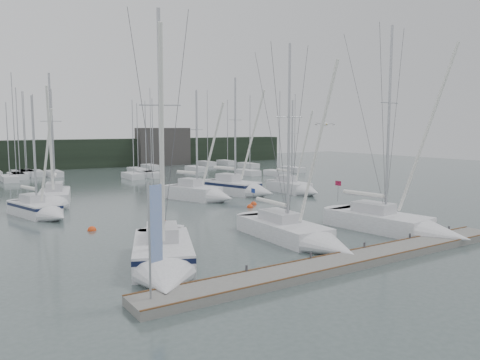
% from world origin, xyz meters
% --- Properties ---
extents(ground, '(160.00, 160.00, 0.00)m').
position_xyz_m(ground, '(0.00, 0.00, 0.00)').
color(ground, '#465553').
rests_on(ground, ground).
extents(dock, '(24.00, 2.00, 0.40)m').
position_xyz_m(dock, '(0.00, -5.00, 0.20)').
color(dock, '#60605C').
rests_on(dock, ground).
extents(far_treeline, '(90.00, 4.00, 5.00)m').
position_xyz_m(far_treeline, '(0.00, 62.00, 2.50)').
color(far_treeline, black).
rests_on(far_treeline, ground).
extents(far_building_right, '(10.00, 3.00, 7.00)m').
position_xyz_m(far_building_right, '(18.00, 60.00, 3.50)').
color(far_building_right, '#3C3A37').
rests_on(far_building_right, ground).
extents(mast_forest, '(52.36, 26.68, 14.60)m').
position_xyz_m(mast_forest, '(4.63, 47.72, 0.48)').
color(mast_forest, silver).
rests_on(mast_forest, ground).
extents(sailboat_near_left, '(6.20, 9.53, 13.93)m').
position_xyz_m(sailboat_near_left, '(-8.91, -1.09, 0.60)').
color(sailboat_near_left, silver).
rests_on(sailboat_near_left, ground).
extents(sailboat_near_center, '(3.23, 10.40, 13.27)m').
position_xyz_m(sailboat_near_center, '(0.57, -0.58, 0.49)').
color(sailboat_near_center, silver).
rests_on(sailboat_near_center, ground).
extents(sailboat_near_right, '(4.22, 10.28, 14.87)m').
position_xyz_m(sailboat_near_right, '(8.01, -2.24, 0.56)').
color(sailboat_near_right, silver).
rests_on(sailboat_near_right, ground).
extents(sailboat_mid_a, '(4.10, 7.55, 10.35)m').
position_xyz_m(sailboat_mid_a, '(-11.16, 17.35, 0.54)').
color(sailboat_mid_a, silver).
rests_on(sailboat_mid_a, ground).
extents(sailboat_mid_b, '(4.67, 8.92, 12.80)m').
position_xyz_m(sailboat_mid_b, '(-9.38, 21.93, 0.60)').
color(sailboat_mid_b, silver).
rests_on(sailboat_mid_b, ground).
extents(sailboat_mid_c, '(5.03, 7.66, 11.47)m').
position_xyz_m(sailboat_mid_c, '(3.82, 17.93, 0.62)').
color(sailboat_mid_c, silver).
rests_on(sailboat_mid_c, ground).
extents(sailboat_mid_d, '(5.22, 8.86, 13.24)m').
position_xyz_m(sailboat_mid_d, '(9.03, 19.04, 0.67)').
color(sailboat_mid_d, silver).
rests_on(sailboat_mid_d, ground).
extents(sailboat_mid_e, '(2.45, 7.25, 10.78)m').
position_xyz_m(sailboat_mid_e, '(14.48, 16.65, 0.55)').
color(sailboat_mid_e, silver).
rests_on(sailboat_mid_e, ground).
extents(buoy_a, '(0.54, 0.54, 0.54)m').
position_xyz_m(buoy_a, '(-3.88, 10.50, 0.00)').
color(buoy_a, '#E54314').
rests_on(buoy_a, ground).
extents(buoy_b, '(0.59, 0.59, 0.59)m').
position_xyz_m(buoy_b, '(6.46, 13.36, 0.00)').
color(buoy_b, '#E54314').
rests_on(buoy_b, ground).
extents(buoy_c, '(0.61, 0.61, 0.61)m').
position_xyz_m(buoy_c, '(-9.18, 10.52, 0.00)').
color(buoy_c, '#E54314').
rests_on(buoy_c, ground).
extents(dock_banner, '(0.68, 0.27, 4.62)m').
position_xyz_m(dock_banner, '(-10.94, -4.87, 3.13)').
color(dock_banner, '#A4A7AC').
rests_on(dock_banner, dock).
extents(seagull, '(1.11, 0.54, 0.22)m').
position_xyz_m(seagull, '(1.25, -1.45, 7.32)').
color(seagull, white).
rests_on(seagull, ground).
extents(buoy_d, '(0.59, 0.59, 0.59)m').
position_xyz_m(buoy_d, '(5.34, 12.30, 0.00)').
color(buoy_d, '#E54314').
rests_on(buoy_d, ground).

